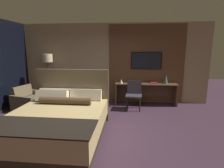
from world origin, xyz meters
TOP-DOWN VIEW (x-y plane):
  - ground_plane at (0.00, 0.00)m, footprint 16.00×16.00m
  - wall_back_tv_panel at (0.21, 2.59)m, footprint 7.20×0.09m
  - bed at (-0.66, -0.26)m, footprint 1.95×2.24m
  - desk at (1.44, 2.34)m, footprint 2.11×0.47m
  - tv at (1.44, 2.52)m, footprint 1.06×0.04m
  - desk_chair at (1.02, 1.81)m, footprint 0.53×0.53m
  - armchair_by_window at (-2.28, 1.41)m, footprint 1.05×1.08m
  - floor_lamp at (-2.01, 2.22)m, footprint 0.34×0.34m
  - vase_tall at (2.10, 2.31)m, footprint 0.15×0.15m
  - vase_short at (0.59, 2.23)m, footprint 0.12×0.12m
  - book at (1.70, 2.35)m, footprint 0.23×0.16m

SIDE VIEW (x-z plane):
  - ground_plane at x=0.00m, z-range 0.00..0.00m
  - armchair_by_window at x=-2.28m, z-range -0.13..0.63m
  - bed at x=-0.66m, z-range -0.33..1.06m
  - desk at x=1.44m, z-range 0.14..0.89m
  - desk_chair at x=1.02m, z-range 0.09..0.99m
  - book at x=1.70m, z-range 0.75..0.78m
  - vase_short at x=0.59m, z-range 0.75..0.89m
  - vase_tall at x=2.10m, z-range 0.75..1.06m
  - wall_back_tv_panel at x=0.21m, z-range 0.00..2.80m
  - floor_lamp at x=-2.01m, z-range 0.59..2.33m
  - tv at x=1.44m, z-range 1.21..1.81m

